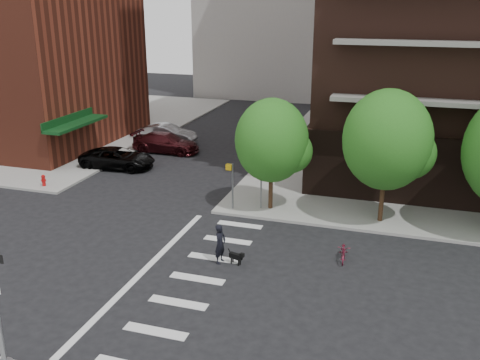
% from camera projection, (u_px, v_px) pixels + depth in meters
% --- Properties ---
extents(ground, '(120.00, 120.00, 0.00)m').
position_uv_depth(ground, '(134.00, 269.00, 23.58)').
color(ground, black).
rests_on(ground, ground).
extents(sidewalk_nw, '(31.00, 33.00, 0.15)m').
position_uv_depth(sidewalk_nw, '(24.00, 121.00, 51.78)').
color(sidewalk_nw, gray).
rests_on(sidewalk_nw, ground).
extents(crosswalk, '(3.85, 13.00, 0.01)m').
position_uv_depth(crosswalk, '(180.00, 276.00, 22.95)').
color(crosswalk, silver).
rests_on(crosswalk, ground).
extents(tree_a, '(4.00, 4.00, 5.90)m').
position_uv_depth(tree_a, '(272.00, 141.00, 28.81)').
color(tree_a, '#301E11').
rests_on(tree_a, sidewalk_ne).
extents(tree_b, '(4.50, 4.50, 6.65)m').
position_uv_depth(tree_b, '(387.00, 140.00, 26.93)').
color(tree_b, '#301E11').
rests_on(tree_b, sidewalk_ne).
extents(pedestrian_signal, '(2.18, 0.67, 2.60)m').
position_uv_depth(pedestrian_signal, '(239.00, 179.00, 29.47)').
color(pedestrian_signal, slate).
rests_on(pedestrian_signal, sidewalk_ne).
extents(fire_hydrant, '(0.24, 0.24, 0.73)m').
position_uv_depth(fire_hydrant, '(43.00, 180.00, 33.45)').
color(fire_hydrant, '#A50C0C').
rests_on(fire_hydrant, sidewalk_nw).
extents(parked_car_black, '(2.82, 5.37, 1.44)m').
position_uv_depth(parked_car_black, '(118.00, 158.00, 37.38)').
color(parked_car_black, black).
rests_on(parked_car_black, ground).
extents(parked_car_maroon, '(2.14, 5.25, 1.52)m').
position_uv_depth(parked_car_maroon, '(166.00, 143.00, 41.26)').
color(parked_car_maroon, '#3C1014').
rests_on(parked_car_maroon, ground).
extents(parked_car_silver, '(1.68, 4.80, 1.58)m').
position_uv_depth(parked_car_silver, '(167.00, 134.00, 43.81)').
color(parked_car_silver, '#BABCC2').
rests_on(parked_car_silver, ground).
extents(scooter, '(0.71, 1.63, 0.83)m').
position_uv_depth(scooter, '(344.00, 252.00, 24.24)').
color(scooter, maroon).
rests_on(scooter, ground).
extents(dog_walker, '(0.74, 0.56, 1.83)m').
position_uv_depth(dog_walker, '(220.00, 244.00, 23.85)').
color(dog_walker, black).
rests_on(dog_walker, ground).
extents(dog, '(0.75, 0.37, 0.62)m').
position_uv_depth(dog, '(237.00, 256.00, 23.84)').
color(dog, black).
rests_on(dog, ground).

